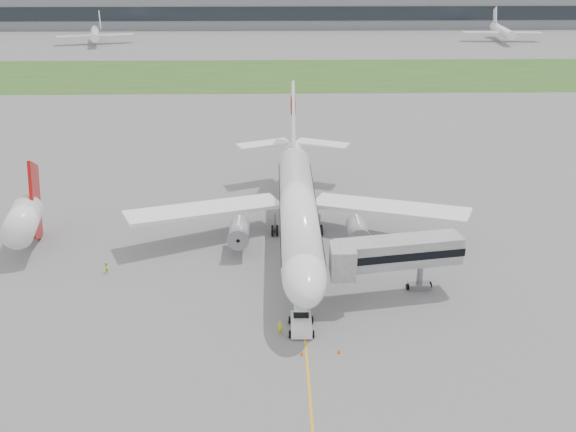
{
  "coord_description": "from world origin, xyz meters",
  "views": [
    {
      "loc": [
        -3.09,
        -76.55,
        39.85
      ],
      "look_at": [
        -1.4,
        2.0,
        5.04
      ],
      "focal_mm": 40.0,
      "sensor_mm": 36.0,
      "label": 1
    }
  ],
  "objects_px": {
    "jet_bridge": "(390,254)",
    "neighbor_aircraft": "(25,218)",
    "ground_crew_near": "(280,328)",
    "pushback_tug": "(301,321)",
    "airliner": "(298,203)"
  },
  "relations": [
    {
      "from": "airliner",
      "to": "pushback_tug",
      "type": "relative_size",
      "value": 13.19
    },
    {
      "from": "jet_bridge",
      "to": "neighbor_aircraft",
      "type": "relative_size",
      "value": 1.08
    },
    {
      "from": "pushback_tug",
      "to": "jet_bridge",
      "type": "height_order",
      "value": "jet_bridge"
    },
    {
      "from": "ground_crew_near",
      "to": "neighbor_aircraft",
      "type": "height_order",
      "value": "neighbor_aircraft"
    },
    {
      "from": "pushback_tug",
      "to": "airliner",
      "type": "bearing_deg",
      "value": 89.75
    },
    {
      "from": "airliner",
      "to": "jet_bridge",
      "type": "bearing_deg",
      "value": -55.64
    },
    {
      "from": "ground_crew_near",
      "to": "neighbor_aircraft",
      "type": "distance_m",
      "value": 40.26
    },
    {
      "from": "ground_crew_near",
      "to": "neighbor_aircraft",
      "type": "xyz_separation_m",
      "value": [
        -34.13,
        21.01,
        3.9
      ]
    },
    {
      "from": "jet_bridge",
      "to": "ground_crew_near",
      "type": "relative_size",
      "value": 9.5
    },
    {
      "from": "pushback_tug",
      "to": "ground_crew_near",
      "type": "distance_m",
      "value": 2.54
    },
    {
      "from": "neighbor_aircraft",
      "to": "ground_crew_near",
      "type": "bearing_deg",
      "value": -41.46
    },
    {
      "from": "pushback_tug",
      "to": "ground_crew_near",
      "type": "relative_size",
      "value": 2.43
    },
    {
      "from": "airliner",
      "to": "pushback_tug",
      "type": "distance_m",
      "value": 22.58
    },
    {
      "from": "jet_bridge",
      "to": "ground_crew_near",
      "type": "bearing_deg",
      "value": -158.0
    },
    {
      "from": "pushback_tug",
      "to": "jet_bridge",
      "type": "distance_m",
      "value": 13.56
    }
  ]
}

